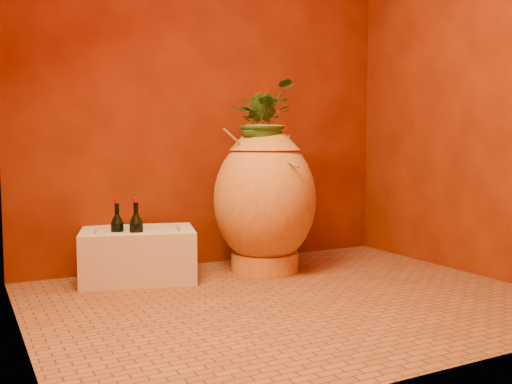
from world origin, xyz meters
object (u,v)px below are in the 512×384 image
amphora (265,199)px  wine_bottle_a (117,234)px  wine_bottle_c (136,235)px  wall_tap (256,141)px  stone_basin (138,256)px  wine_bottle_b (136,233)px

amphora → wine_bottle_a: amphora is taller
amphora → wine_bottle_c: bearing=176.1°
wall_tap → stone_basin: bearing=-169.4°
wine_bottle_b → wall_tap: bearing=10.9°
wine_bottle_a → wine_bottle_c: 0.13m
wine_bottle_a → wine_bottle_c: wine_bottle_c is taller
wine_bottle_a → wall_tap: (0.95, 0.14, 0.52)m
amphora → stone_basin: bearing=169.8°
wine_bottle_a → amphora: bearing=-10.3°
stone_basin → wine_bottle_b: 0.13m
wine_bottle_a → wall_tap: 1.09m
amphora → wine_bottle_b: (-0.76, 0.13, -0.17)m
wine_bottle_a → wine_bottle_b: 0.10m
wine_bottle_c → wall_tap: (0.87, 0.24, 0.52)m
amphora → wine_bottle_c: amphora is taller
stone_basin → wine_bottle_c: wine_bottle_c is taller
stone_basin → wall_tap: wall_tap is taller
wine_bottle_c → wall_tap: bearing=15.3°
stone_basin → wine_bottle_c: bearing=-110.4°
wine_bottle_a → wine_bottle_c: size_ratio=0.96×
wine_bottle_a → wine_bottle_b: (0.10, -0.03, 0.00)m
wine_bottle_a → stone_basin: bearing=-11.1°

